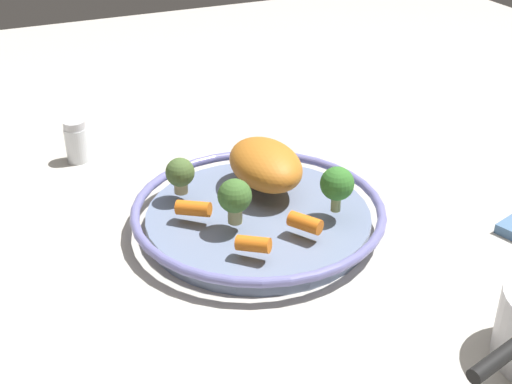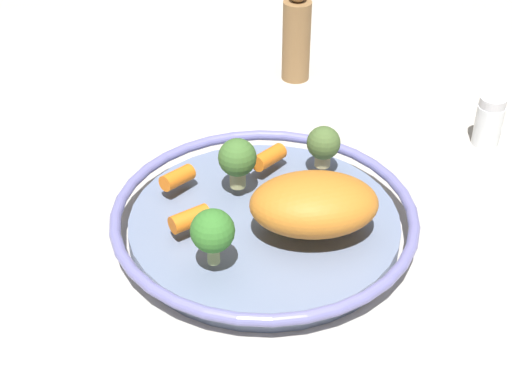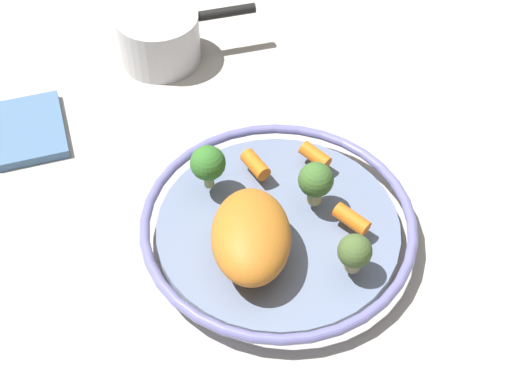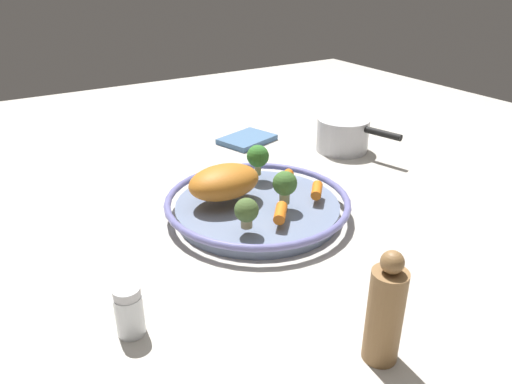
{
  "view_description": "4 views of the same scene",
  "coord_description": "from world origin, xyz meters",
  "px_view_note": "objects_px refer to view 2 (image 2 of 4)",
  "views": [
    {
      "loc": [
        -0.75,
        0.33,
        0.52
      ],
      "look_at": [
        -0.02,
        0.01,
        0.07
      ],
      "focal_mm": 48.68,
      "sensor_mm": 36.0,
      "label": 1
    },
    {
      "loc": [
        -0.03,
        -0.69,
        0.56
      ],
      "look_at": [
        -0.01,
        0.0,
        0.06
      ],
      "focal_mm": 53.39,
      "sensor_mm": 36.0,
      "label": 2
    },
    {
      "loc": [
        0.57,
        -0.03,
        0.74
      ],
      "look_at": [
        -0.03,
        -0.03,
        0.05
      ],
      "focal_mm": 50.33,
      "sensor_mm": 36.0,
      "label": 3
    },
    {
      "loc": [
        0.44,
        0.7,
        0.45
      ],
      "look_at": [
        0.02,
        0.02,
        0.06
      ],
      "focal_mm": 34.26,
      "sensor_mm": 36.0,
      "label": 4
    }
  ],
  "objects_px": {
    "roast_chicken_piece": "(314,204)",
    "baby_carrot_back": "(177,178)",
    "broccoli_floret_large": "(237,159)",
    "pepper_mill": "(296,37)",
    "baby_carrot_center": "(190,219)",
    "broccoli_floret_edge": "(213,232)",
    "salt_shaker": "(489,121)",
    "broccoli_floret_mid": "(323,144)",
    "baby_carrot_left": "(269,157)",
    "serving_bowl": "(264,221)"
  },
  "relations": [
    {
      "from": "roast_chicken_piece",
      "to": "broccoli_floret_large",
      "type": "distance_m",
      "value": 0.11
    },
    {
      "from": "broccoli_floret_edge",
      "to": "salt_shaker",
      "type": "distance_m",
      "value": 0.46
    },
    {
      "from": "baby_carrot_left",
      "to": "pepper_mill",
      "type": "xyz_separation_m",
      "value": [
        0.06,
        0.3,
        0.02
      ]
    },
    {
      "from": "broccoli_floret_large",
      "to": "pepper_mill",
      "type": "relative_size",
      "value": 0.41
    },
    {
      "from": "serving_bowl",
      "to": "broccoli_floret_edge",
      "type": "height_order",
      "value": "broccoli_floret_edge"
    },
    {
      "from": "baby_carrot_left",
      "to": "salt_shaker",
      "type": "bearing_deg",
      "value": 17.91
    },
    {
      "from": "baby_carrot_back",
      "to": "broccoli_floret_edge",
      "type": "distance_m",
      "value": 0.15
    },
    {
      "from": "baby_carrot_back",
      "to": "salt_shaker",
      "type": "bearing_deg",
      "value": 18.35
    },
    {
      "from": "baby_carrot_left",
      "to": "salt_shaker",
      "type": "xyz_separation_m",
      "value": [
        0.3,
        0.1,
        -0.01
      ]
    },
    {
      "from": "serving_bowl",
      "to": "baby_carrot_back",
      "type": "height_order",
      "value": "baby_carrot_back"
    },
    {
      "from": "baby_carrot_back",
      "to": "baby_carrot_left",
      "type": "distance_m",
      "value": 0.12
    },
    {
      "from": "baby_carrot_left",
      "to": "broccoli_floret_mid",
      "type": "distance_m",
      "value": 0.07
    },
    {
      "from": "roast_chicken_piece",
      "to": "pepper_mill",
      "type": "distance_m",
      "value": 0.43
    },
    {
      "from": "broccoli_floret_mid",
      "to": "baby_carrot_back",
      "type": "bearing_deg",
      "value": -168.76
    },
    {
      "from": "pepper_mill",
      "to": "baby_carrot_back",
      "type": "bearing_deg",
      "value": -116.16
    },
    {
      "from": "serving_bowl",
      "to": "salt_shaker",
      "type": "distance_m",
      "value": 0.37
    },
    {
      "from": "baby_carrot_back",
      "to": "serving_bowl",
      "type": "bearing_deg",
      "value": -27.04
    },
    {
      "from": "baby_carrot_back",
      "to": "baby_carrot_center",
      "type": "height_order",
      "value": "same"
    },
    {
      "from": "baby_carrot_left",
      "to": "pepper_mill",
      "type": "distance_m",
      "value": 0.31
    },
    {
      "from": "broccoli_floret_mid",
      "to": "broccoli_floret_large",
      "type": "xyz_separation_m",
      "value": [
        -0.1,
        -0.04,
        0.01
      ]
    },
    {
      "from": "serving_bowl",
      "to": "broccoli_floret_edge",
      "type": "distance_m",
      "value": 0.12
    },
    {
      "from": "roast_chicken_piece",
      "to": "baby_carrot_center",
      "type": "bearing_deg",
      "value": 177.8
    },
    {
      "from": "baby_carrot_back",
      "to": "baby_carrot_center",
      "type": "xyz_separation_m",
      "value": [
        0.02,
        -0.08,
        0.0
      ]
    },
    {
      "from": "broccoli_floret_mid",
      "to": "broccoli_floret_edge",
      "type": "height_order",
      "value": "broccoli_floret_edge"
    },
    {
      "from": "baby_carrot_back",
      "to": "broccoli_floret_mid",
      "type": "height_order",
      "value": "broccoli_floret_mid"
    },
    {
      "from": "roast_chicken_piece",
      "to": "baby_carrot_back",
      "type": "distance_m",
      "value": 0.18
    },
    {
      "from": "broccoli_floret_edge",
      "to": "pepper_mill",
      "type": "relative_size",
      "value": 0.42
    },
    {
      "from": "baby_carrot_back",
      "to": "baby_carrot_left",
      "type": "height_order",
      "value": "same"
    },
    {
      "from": "broccoli_floret_mid",
      "to": "pepper_mill",
      "type": "height_order",
      "value": "pepper_mill"
    },
    {
      "from": "broccoli_floret_large",
      "to": "pepper_mill",
      "type": "xyz_separation_m",
      "value": [
        0.1,
        0.35,
        -0.01
      ]
    },
    {
      "from": "baby_carrot_center",
      "to": "broccoli_floret_edge",
      "type": "relative_size",
      "value": 0.68
    },
    {
      "from": "roast_chicken_piece",
      "to": "baby_carrot_back",
      "type": "bearing_deg",
      "value": 150.72
    },
    {
      "from": "baby_carrot_left",
      "to": "broccoli_floret_mid",
      "type": "relative_size",
      "value": 0.88
    },
    {
      "from": "baby_carrot_back",
      "to": "pepper_mill",
      "type": "bearing_deg",
      "value": 63.84
    },
    {
      "from": "baby_carrot_back",
      "to": "salt_shaker",
      "type": "relative_size",
      "value": 0.6
    },
    {
      "from": "baby_carrot_center",
      "to": "pepper_mill",
      "type": "height_order",
      "value": "pepper_mill"
    },
    {
      "from": "serving_bowl",
      "to": "broccoli_floret_large",
      "type": "xyz_separation_m",
      "value": [
        -0.03,
        0.05,
        0.06
      ]
    },
    {
      "from": "broccoli_floret_mid",
      "to": "baby_carrot_center",
      "type": "bearing_deg",
      "value": -143.97
    },
    {
      "from": "salt_shaker",
      "to": "baby_carrot_back",
      "type": "bearing_deg",
      "value": -161.65
    },
    {
      "from": "broccoli_floret_edge",
      "to": "serving_bowl",
      "type": "bearing_deg",
      "value": 57.68
    },
    {
      "from": "baby_carrot_back",
      "to": "broccoli_floret_mid",
      "type": "relative_size",
      "value": 0.81
    },
    {
      "from": "broccoli_floret_mid",
      "to": "salt_shaker",
      "type": "distance_m",
      "value": 0.26
    },
    {
      "from": "broccoli_floret_large",
      "to": "pepper_mill",
      "type": "distance_m",
      "value": 0.36
    },
    {
      "from": "serving_bowl",
      "to": "baby_carrot_center",
      "type": "height_order",
      "value": "baby_carrot_center"
    },
    {
      "from": "broccoli_floret_edge",
      "to": "broccoli_floret_large",
      "type": "xyz_separation_m",
      "value": [
        0.03,
        0.14,
        -0.0
      ]
    },
    {
      "from": "serving_bowl",
      "to": "baby_carrot_center",
      "type": "bearing_deg",
      "value": -160.78
    },
    {
      "from": "baby_carrot_back",
      "to": "salt_shaker",
      "type": "height_order",
      "value": "salt_shaker"
    },
    {
      "from": "roast_chicken_piece",
      "to": "broccoli_floret_large",
      "type": "height_order",
      "value": "same"
    },
    {
      "from": "salt_shaker",
      "to": "roast_chicken_piece",
      "type": "bearing_deg",
      "value": -139.52
    },
    {
      "from": "broccoli_floret_large",
      "to": "salt_shaker",
      "type": "xyz_separation_m",
      "value": [
        0.34,
        0.14,
        -0.04
      ]
    }
  ]
}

